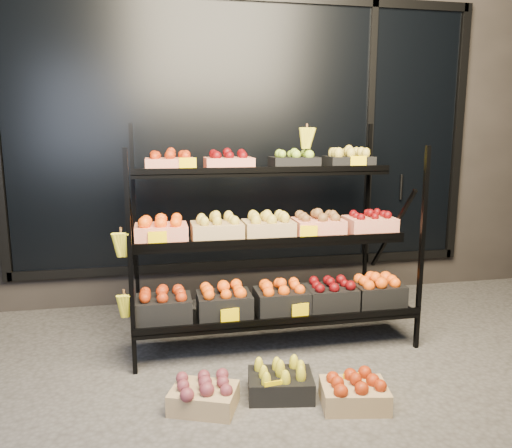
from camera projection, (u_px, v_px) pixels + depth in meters
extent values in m
plane|color=#514F4C|center=(290.00, 371.00, 3.37)|extent=(24.00, 24.00, 0.00)
cube|color=#2D2826|center=(230.00, 117.00, 5.55)|extent=(6.00, 2.00, 3.50)
cube|color=black|center=(247.00, 136.00, 4.60)|extent=(4.20, 0.04, 2.40)
cube|color=black|center=(248.00, 263.00, 4.81)|extent=(4.30, 0.06, 0.08)
cube|color=black|center=(457.00, 136.00, 5.01)|extent=(0.08, 0.06, 2.50)
cube|color=black|center=(369.00, 136.00, 4.82)|extent=(0.06, 0.06, 2.50)
cylinder|color=black|center=(401.00, 187.00, 4.95)|extent=(0.02, 0.02, 0.25)
cube|color=black|center=(130.00, 265.00, 3.20)|extent=(0.03, 0.03, 1.50)
cube|color=black|center=(422.00, 250.00, 3.60)|extent=(0.03, 0.03, 1.50)
cube|color=black|center=(135.00, 225.00, 4.12)|extent=(0.03, 0.03, 1.66)
cube|color=black|center=(367.00, 217.00, 4.52)|extent=(0.03, 0.03, 1.66)
cube|color=black|center=(278.00, 316.00, 3.66)|extent=(2.05, 0.42, 0.03)
cube|color=black|center=(285.00, 321.00, 3.46)|extent=(2.05, 0.02, 0.05)
cube|color=black|center=(269.00, 240.00, 3.85)|extent=(2.05, 0.40, 0.03)
cube|color=black|center=(275.00, 241.00, 3.66)|extent=(2.05, 0.02, 0.05)
cube|color=black|center=(261.00, 173.00, 4.05)|extent=(2.05, 0.40, 0.03)
cube|color=black|center=(266.00, 170.00, 3.86)|extent=(2.05, 0.02, 0.05)
cube|color=tan|center=(170.00, 165.00, 3.89)|extent=(0.38, 0.28, 0.11)
ellipsoid|color=#A5230B|center=(170.00, 154.00, 3.88)|extent=(0.32, 0.24, 0.07)
cube|color=tan|center=(229.00, 164.00, 3.99)|extent=(0.38, 0.28, 0.11)
ellipsoid|color=#5A0609|center=(229.00, 154.00, 3.97)|extent=(0.32, 0.24, 0.07)
cube|color=black|center=(294.00, 164.00, 4.09)|extent=(0.38, 0.28, 0.11)
ellipsoid|color=#9BC631|center=(294.00, 153.00, 4.08)|extent=(0.32, 0.24, 0.07)
cube|color=black|center=(348.00, 163.00, 4.18)|extent=(0.38, 0.28, 0.11)
ellipsoid|color=gold|center=(349.00, 153.00, 4.17)|extent=(0.32, 0.24, 0.07)
cube|color=tan|center=(161.00, 234.00, 3.68)|extent=(0.38, 0.28, 0.14)
ellipsoid|color=#F4580C|center=(161.00, 221.00, 3.66)|extent=(0.32, 0.24, 0.07)
cube|color=tan|center=(217.00, 232.00, 3.76)|extent=(0.38, 0.28, 0.14)
ellipsoid|color=gold|center=(217.00, 219.00, 3.74)|extent=(0.32, 0.24, 0.07)
cube|color=tan|center=(268.00, 230.00, 3.84)|extent=(0.38, 0.28, 0.14)
ellipsoid|color=gold|center=(268.00, 217.00, 3.82)|extent=(0.32, 0.24, 0.07)
cube|color=tan|center=(318.00, 228.00, 3.91)|extent=(0.38, 0.28, 0.14)
ellipsoid|color=brown|center=(318.00, 215.00, 3.90)|extent=(0.32, 0.24, 0.07)
cube|color=tan|center=(369.00, 226.00, 4.00)|extent=(0.38, 0.28, 0.14)
ellipsoid|color=#5A0609|center=(370.00, 213.00, 3.98)|extent=(0.32, 0.24, 0.07)
cube|color=black|center=(164.00, 310.00, 3.48)|extent=(0.38, 0.28, 0.18)
ellipsoid|color=#A5230B|center=(163.00, 294.00, 3.45)|extent=(0.32, 0.24, 0.07)
cube|color=black|center=(224.00, 306.00, 3.56)|extent=(0.38, 0.28, 0.18)
ellipsoid|color=#F4580C|center=(224.00, 290.00, 3.54)|extent=(0.32, 0.24, 0.07)
cube|color=black|center=(282.00, 302.00, 3.64)|extent=(0.38, 0.28, 0.18)
ellipsoid|color=#F4580C|center=(282.00, 286.00, 3.62)|extent=(0.32, 0.24, 0.07)
cube|color=black|center=(330.00, 298.00, 3.72)|extent=(0.38, 0.28, 0.18)
ellipsoid|color=#5A0609|center=(331.00, 283.00, 3.69)|extent=(0.32, 0.24, 0.07)
cube|color=black|center=(377.00, 295.00, 3.79)|extent=(0.38, 0.28, 0.18)
ellipsoid|color=#F4580C|center=(377.00, 280.00, 3.77)|extent=(0.32, 0.24, 0.07)
ellipsoid|color=yellow|center=(121.00, 231.00, 3.17)|extent=(0.14, 0.08, 0.22)
ellipsoid|color=yellow|center=(124.00, 293.00, 3.25)|extent=(0.14, 0.08, 0.22)
ellipsoid|color=yellow|center=(307.00, 127.00, 3.96)|extent=(0.14, 0.08, 0.22)
cube|color=#FFD500|center=(158.00, 240.00, 3.53)|extent=(0.13, 0.01, 0.12)
cube|color=#FFD500|center=(309.00, 233.00, 3.75)|extent=(0.13, 0.01, 0.12)
cube|color=#FFD500|center=(358.00, 163.00, 4.04)|extent=(0.13, 0.01, 0.12)
cube|color=#FFD500|center=(188.00, 166.00, 3.77)|extent=(0.13, 0.01, 0.12)
cube|color=#FFD500|center=(230.00, 317.00, 3.42)|extent=(0.13, 0.01, 0.12)
cube|color=#FFD500|center=(300.00, 312.00, 3.52)|extent=(0.13, 0.01, 0.12)
cube|color=#FFD500|center=(275.00, 397.00, 2.93)|extent=(0.13, 0.01, 0.12)
cube|color=#FFD500|center=(353.00, 388.00, 3.03)|extent=(0.13, 0.01, 0.12)
cube|color=tan|center=(204.00, 398.00, 2.91)|extent=(0.45, 0.39, 0.13)
ellipsoid|color=brown|center=(204.00, 384.00, 2.89)|extent=(0.38, 0.33, 0.07)
cube|color=black|center=(280.00, 385.00, 3.05)|extent=(0.43, 0.35, 0.13)
ellipsoid|color=yellow|center=(281.00, 370.00, 3.03)|extent=(0.36, 0.29, 0.07)
cube|color=tan|center=(354.00, 395.00, 2.94)|extent=(0.43, 0.35, 0.13)
ellipsoid|color=#A5230B|center=(355.00, 381.00, 2.92)|extent=(0.36, 0.29, 0.07)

